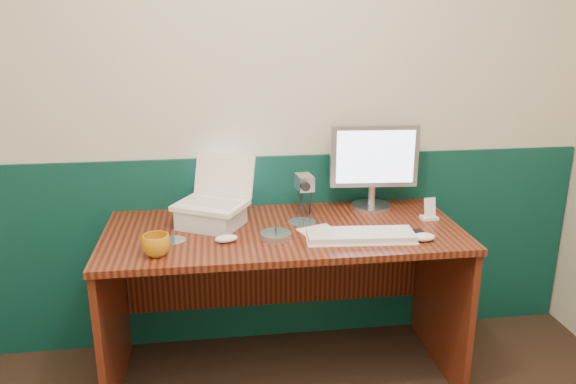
{
  "coord_description": "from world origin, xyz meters",
  "views": [
    {
      "loc": [
        -0.17,
        -0.96,
        1.66
      ],
      "look_at": [
        0.13,
        1.23,
        0.97
      ],
      "focal_mm": 35.0,
      "sensor_mm": 36.0,
      "label": 1
    }
  ],
  "objects": [
    {
      "name": "mug",
      "position": [
        -0.41,
        1.15,
        0.79
      ],
      "size": [
        0.13,
        0.13,
        0.09
      ],
      "primitive_type": "imported",
      "rotation": [
        0.0,
        0.0,
        0.22
      ],
      "color": "#C48012",
      "rests_on": "desk"
    },
    {
      "name": "papers",
      "position": [
        0.27,
        1.34,
        0.75
      ],
      "size": [
        0.19,
        0.15,
        0.0
      ],
      "primitive_type": "cube",
      "rotation": [
        0.0,
        0.0,
        0.34
      ],
      "color": "white",
      "rests_on": "desk"
    },
    {
      "name": "desk",
      "position": [
        0.13,
        1.38,
        0.38
      ],
      "size": [
        1.6,
        0.7,
        0.75
      ],
      "primitive_type": "cube",
      "color": "#38140A",
      "rests_on": "ground"
    },
    {
      "name": "mouse_right",
      "position": [
        0.7,
        1.16,
        0.77
      ],
      "size": [
        0.1,
        0.06,
        0.03
      ],
      "primitive_type": "ellipsoid",
      "rotation": [
        0.0,
        0.0,
        -0.02
      ],
      "color": "white",
      "rests_on": "desk"
    },
    {
      "name": "dock",
      "position": [
        0.83,
        1.41,
        0.76
      ],
      "size": [
        0.08,
        0.06,
        0.01
      ],
      "primitive_type": "cube",
      "rotation": [
        0.0,
        0.0,
        0.09
      ],
      "color": "white",
      "rests_on": "desk"
    },
    {
      "name": "cd_spindle",
      "position": [
        0.08,
        1.27,
        0.76
      ],
      "size": [
        0.13,
        0.13,
        0.03
      ],
      "primitive_type": "cylinder",
      "color": "#B1BBC2",
      "rests_on": "desk"
    },
    {
      "name": "mouse_left",
      "position": [
        -0.13,
        1.26,
        0.77
      ],
      "size": [
        0.11,
        0.07,
        0.03
      ],
      "primitive_type": "ellipsoid",
      "rotation": [
        0.0,
        0.0,
        0.18
      ],
      "color": "white",
      "rests_on": "desk"
    },
    {
      "name": "keyboard",
      "position": [
        0.44,
        1.21,
        0.76
      ],
      "size": [
        0.47,
        0.19,
        0.03
      ],
      "primitive_type": "cube",
      "rotation": [
        0.0,
        0.0,
        -0.08
      ],
      "color": "white",
      "rests_on": "desk"
    },
    {
      "name": "pda",
      "position": [
        0.7,
        1.21,
        0.76
      ],
      "size": [
        0.08,
        0.12,
        0.01
      ],
      "primitive_type": "cube",
      "rotation": [
        0.0,
        0.0,
        0.14
      ],
      "color": "black",
      "rests_on": "desk"
    },
    {
      "name": "camcorder",
      "position": [
        0.25,
        1.54,
        0.85
      ],
      "size": [
        0.11,
        0.14,
        0.21
      ],
      "primitive_type": null,
      "rotation": [
        0.0,
        0.0,
        0.11
      ],
      "color": "silver",
      "rests_on": "desk"
    },
    {
      "name": "laptop_riser",
      "position": [
        -0.19,
        1.46,
        0.79
      ],
      "size": [
        0.33,
        0.32,
        0.09
      ],
      "primitive_type": "cube",
      "rotation": [
        0.0,
        0.0,
        -0.5
      ],
      "color": "silver",
      "rests_on": "desk"
    },
    {
      "name": "pen",
      "position": [
        0.44,
        1.27,
        0.75
      ],
      "size": [
        0.11,
        0.1,
        0.01
      ],
      "primitive_type": "cylinder",
      "rotation": [
        0.0,
        1.57,
        0.72
      ],
      "color": "black",
      "rests_on": "desk"
    },
    {
      "name": "music_player",
      "position": [
        0.83,
        1.41,
        0.81
      ],
      "size": [
        0.05,
        0.03,
        0.09
      ],
      "primitive_type": "cube",
      "rotation": [
        -0.17,
        0.0,
        0.09
      ],
      "color": "white",
      "rests_on": "dock"
    },
    {
      "name": "back_wall",
      "position": [
        0.0,
        1.75,
        1.25
      ],
      "size": [
        3.5,
        0.04,
        2.5
      ],
      "primitive_type": "cube",
      "color": "beige",
      "rests_on": "ground"
    },
    {
      "name": "wainscot",
      "position": [
        0.0,
        1.74,
        0.5
      ],
      "size": [
        3.48,
        0.02,
        1.0
      ],
      "primitive_type": "cube",
      "color": "#073330",
      "rests_on": "ground"
    },
    {
      "name": "cd_loose_a",
      "position": [
        -0.35,
        1.31,
        0.75
      ],
      "size": [
        0.11,
        0.11,
        0.0
      ],
      "primitive_type": "cylinder",
      "color": "silver",
      "rests_on": "desk"
    },
    {
      "name": "monitor",
      "position": [
        0.6,
        1.61,
        0.96
      ],
      "size": [
        0.44,
        0.16,
        0.43
      ],
      "primitive_type": null,
      "rotation": [
        0.0,
        0.0,
        -0.08
      ],
      "color": "#B2B2B7",
      "rests_on": "desk"
    },
    {
      "name": "cd_loose_b",
      "position": [
        0.23,
        1.46,
        0.75
      ],
      "size": [
        0.13,
        0.13,
        0.0
      ],
      "primitive_type": "cylinder",
      "color": "silver",
      "rests_on": "desk"
    },
    {
      "name": "laptop",
      "position": [
        -0.19,
        1.46,
        0.96
      ],
      "size": [
        0.37,
        0.34,
        0.25
      ],
      "primitive_type": null,
      "rotation": [
        0.0,
        0.0,
        -0.5
      ],
      "color": "white",
      "rests_on": "laptop_riser"
    }
  ]
}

